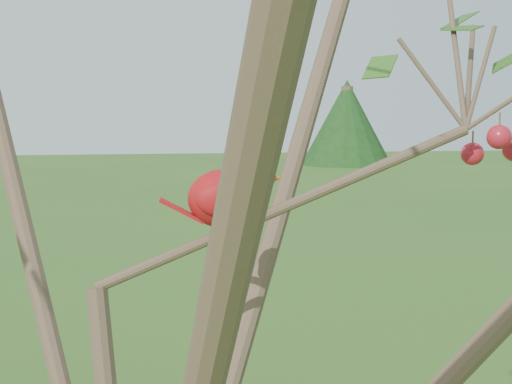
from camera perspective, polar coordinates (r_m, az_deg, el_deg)
crabapple_tree at (r=1.02m, az=-8.89°, el=0.34°), size 2.35×2.05×2.95m
cardinal at (r=1.14m, az=-2.16°, el=-0.27°), size 0.20×0.11×0.14m
distant_trees at (r=26.48m, az=-10.63°, el=4.79°), size 35.25×13.92×3.77m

